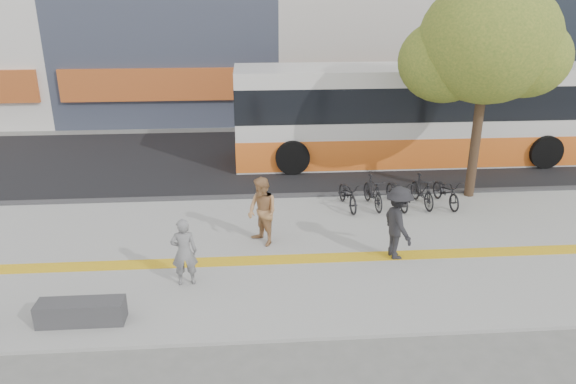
{
  "coord_description": "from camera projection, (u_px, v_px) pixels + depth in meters",
  "views": [
    {
      "loc": [
        0.61,
        -10.02,
        5.96
      ],
      "look_at": [
        1.51,
        2.0,
        1.37
      ],
      "focal_mm": 33.52,
      "sensor_mm": 36.0,
      "label": 1
    }
  ],
  "objects": [
    {
      "name": "ground",
      "position": [
        224.0,
        287.0,
        11.41
      ],
      "size": [
        120.0,
        120.0,
        0.0
      ],
      "primitive_type": "plane",
      "color": "slate",
      "rests_on": "ground"
    },
    {
      "name": "sidewalk",
      "position": [
        227.0,
        253.0,
        12.79
      ],
      "size": [
        40.0,
        7.0,
        0.08
      ],
      "primitive_type": "cube",
      "color": "gray",
      "rests_on": "ground"
    },
    {
      "name": "tactile_strip",
      "position": [
        226.0,
        261.0,
        12.31
      ],
      "size": [
        40.0,
        0.45,
        0.01
      ],
      "primitive_type": "cube",
      "color": "yellow",
      "rests_on": "sidewalk"
    },
    {
      "name": "street",
      "position": [
        233.0,
        160.0,
        19.79
      ],
      "size": [
        40.0,
        8.0,
        0.06
      ],
      "primitive_type": "cube",
      "color": "black",
      "rests_on": "ground"
    },
    {
      "name": "curb",
      "position": [
        230.0,
        198.0,
        16.05
      ],
      "size": [
        40.0,
        0.25,
        0.14
      ],
      "primitive_type": "cube",
      "color": "#3A3A3C",
      "rests_on": "ground"
    },
    {
      "name": "bench",
      "position": [
        81.0,
        312.0,
        10.0
      ],
      "size": [
        1.6,
        0.45,
        0.45
      ],
      "primitive_type": "cube",
      "color": "#3A3A3C",
      "rests_on": "sidewalk"
    },
    {
      "name": "street_tree",
      "position": [
        485.0,
        44.0,
        14.8
      ],
      "size": [
        4.4,
        3.8,
        6.31
      ],
      "color": "#3B271B",
      "rests_on": "sidewalk"
    },
    {
      "name": "bus",
      "position": [
        412.0,
        117.0,
        19.2
      ],
      "size": [
        12.61,
        2.99,
        3.36
      ],
      "color": "silver",
      "rests_on": "street"
    },
    {
      "name": "bicycle_row",
      "position": [
        398.0,
        192.0,
        15.29
      ],
      "size": [
        3.59,
        1.61,
        0.9
      ],
      "color": "black",
      "rests_on": "sidewalk"
    },
    {
      "name": "seated_woman",
      "position": [
        184.0,
        252.0,
        11.15
      ],
      "size": [
        0.58,
        0.41,
        1.49
      ],
      "primitive_type": "imported",
      "rotation": [
        0.0,
        0.0,
        3.24
      ],
      "color": "black",
      "rests_on": "sidewalk"
    },
    {
      "name": "pedestrian_tan",
      "position": [
        262.0,
        212.0,
        12.9
      ],
      "size": [
        0.99,
        1.04,
        1.69
      ],
      "primitive_type": "imported",
      "rotation": [
        0.0,
        0.0,
        -0.98
      ],
      "color": "#AF7D50",
      "rests_on": "sidewalk"
    },
    {
      "name": "pedestrian_dark",
      "position": [
        398.0,
        223.0,
        12.23
      ],
      "size": [
        0.83,
        1.21,
        1.73
      ],
      "primitive_type": "imported",
      "rotation": [
        0.0,
        0.0,
        1.75
      ],
      "color": "black",
      "rests_on": "sidewalk"
    }
  ]
}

